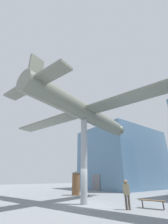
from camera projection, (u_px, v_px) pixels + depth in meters
The scene contains 7 objects.
ground_plane at pixel (84, 204), 11.22m from camera, with size 80.00×80.00×0.00m, color gray.
glass_pavilion_left at pixel (123, 159), 29.04m from camera, with size 11.14×14.07×10.92m.
support_pylon_central at pixel (84, 158), 12.58m from camera, with size 0.55×0.55×6.78m.
suspended_airplane at pixel (85, 112), 14.41m from camera, with size 19.24×14.58×3.20m.
visitor_person at pixel (127, 192), 9.75m from camera, with size 0.45×0.42×1.72m.
plaza_bench at pixel (152, 201), 9.83m from camera, with size 1.64×0.94×0.50m.
info_kiosk at pixel (76, 183), 17.53m from camera, with size 1.04×1.04×2.55m.
Camera 1 is at (10.50, -7.78, 1.87)m, focal length 24.00 mm.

